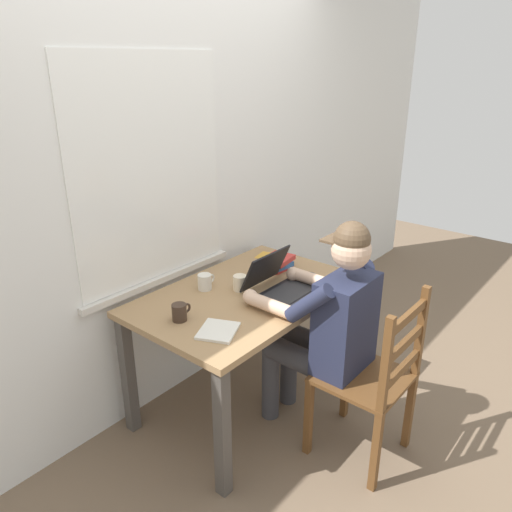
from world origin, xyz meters
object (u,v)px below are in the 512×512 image
(computer_mouse, at_px, (311,275))
(landscape_photo_print, at_px, (265,256))
(desk, at_px, (246,308))
(coffee_mug_spare, at_px, (240,283))
(coffee_mug_dark, at_px, (180,312))
(book_stack_main, at_px, (278,262))
(seated_person, at_px, (327,322))
(wooden_chair, at_px, (373,379))
(coffee_mug_white, at_px, (205,282))
(laptop, at_px, (279,283))

(computer_mouse, bearing_deg, landscape_photo_print, 76.56)
(desk, relative_size, coffee_mug_spare, 11.00)
(desk, bearing_deg, coffee_mug_dark, 174.02)
(book_stack_main, bearing_deg, coffee_mug_spare, -177.30)
(seated_person, xyz_separation_m, coffee_mug_dark, (-0.53, 0.52, 0.10))
(wooden_chair, bearing_deg, coffee_mug_dark, 123.49)
(seated_person, distance_m, landscape_photo_print, 0.84)
(coffee_mug_white, bearing_deg, coffee_mug_dark, -154.76)
(desk, bearing_deg, computer_mouse, -23.74)
(computer_mouse, relative_size, coffee_mug_dark, 0.90)
(seated_person, distance_m, laptop, 0.35)
(seated_person, height_order, coffee_mug_white, seated_person)
(desk, height_order, laptop, laptop)
(desk, xyz_separation_m, coffee_mug_spare, (0.00, 0.04, 0.14))
(coffee_mug_spare, bearing_deg, book_stack_main, 2.70)
(coffee_mug_spare, bearing_deg, landscape_photo_print, 23.71)
(wooden_chair, bearing_deg, computer_mouse, 62.77)
(desk, height_order, landscape_photo_print, landscape_photo_print)
(wooden_chair, height_order, book_stack_main, wooden_chair)
(coffee_mug_white, xyz_separation_m, book_stack_main, (0.49, -0.14, -0.00))
(computer_mouse, relative_size, coffee_mug_white, 0.87)
(seated_person, height_order, wooden_chair, seated_person)
(desk, distance_m, landscape_photo_print, 0.56)
(wooden_chair, xyz_separation_m, coffee_mug_white, (-0.20, 0.96, 0.32))
(coffee_mug_white, bearing_deg, laptop, -55.47)
(laptop, relative_size, book_stack_main, 1.63)
(coffee_mug_dark, distance_m, book_stack_main, 0.81)
(seated_person, distance_m, wooden_chair, 0.36)
(seated_person, xyz_separation_m, laptop, (0.03, 0.33, 0.10))
(seated_person, bearing_deg, coffee_mug_dark, 135.55)
(coffee_mug_white, bearing_deg, computer_mouse, -36.51)
(laptop, distance_m, coffee_mug_white, 0.41)
(wooden_chair, distance_m, book_stack_main, 0.92)
(computer_mouse, height_order, landscape_photo_print, computer_mouse)
(coffee_mug_dark, relative_size, coffee_mug_spare, 0.98)
(computer_mouse, distance_m, book_stack_main, 0.23)
(desk, height_order, book_stack_main, book_stack_main)
(coffee_mug_dark, bearing_deg, book_stack_main, 1.08)
(coffee_mug_white, height_order, coffee_mug_spare, coffee_mug_white)
(book_stack_main, bearing_deg, coffee_mug_dark, -178.92)
(landscape_photo_print, bearing_deg, laptop, -145.02)
(computer_mouse, bearing_deg, desk, 156.26)
(seated_person, distance_m, computer_mouse, 0.43)
(seated_person, relative_size, laptop, 3.79)
(seated_person, height_order, coffee_mug_spare, seated_person)
(desk, height_order, computer_mouse, computer_mouse)
(coffee_mug_spare, height_order, book_stack_main, coffee_mug_spare)
(seated_person, distance_m, coffee_mug_white, 0.71)
(wooden_chair, bearing_deg, desk, 96.47)
(coffee_mug_white, bearing_deg, desk, -60.19)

